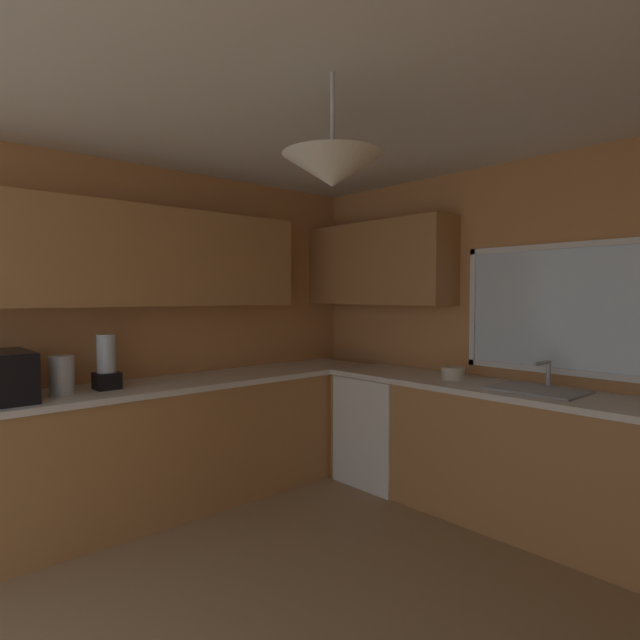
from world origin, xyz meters
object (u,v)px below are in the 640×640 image
Objects in this scene: kettle at (62,375)px; bowl at (453,373)px; dishwasher at (385,428)px; sink_assembly at (537,389)px; blender_appliance at (107,365)px.

bowl is at bearing 61.20° from kettle.
bowl is (1.27, 2.31, -0.08)m from kettle.
dishwasher is 5.11× the size of bowl.
sink_assembly is (1.90, 2.32, -0.11)m from kettle.
bowl is at bearing 57.59° from blender_appliance.
kettle is at bearing -118.80° from bowl.
sink_assembly is at bearing 0.62° from bowl.
bowl is (-0.63, -0.01, 0.03)m from sink_assembly.
dishwasher is at bearing 71.74° from blender_appliance.
dishwasher is 2.41× the size of blender_appliance.
sink_assembly is 0.63m from bowl.
blender_appliance is at bearing 94.11° from kettle.
dishwasher is at bearing 74.31° from kettle.
kettle is 3.00m from sink_assembly.
bowl is at bearing -179.38° from sink_assembly.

